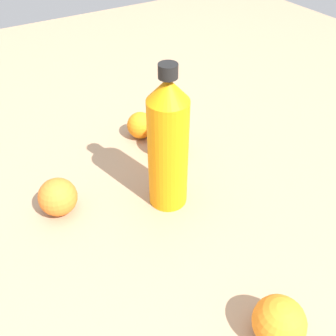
{
  "coord_description": "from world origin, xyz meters",
  "views": [
    {
      "loc": [
        -0.42,
        0.24,
        0.54
      ],
      "look_at": [
        0.05,
        -0.05,
        0.08
      ],
      "focal_mm": 41.03,
      "sensor_mm": 36.0,
      "label": 1
    }
  ],
  "objects_px": {
    "water_bottle": "(168,145)",
    "orange_0": "(167,136)",
    "orange_2": "(58,197)",
    "orange_1": "(140,125)",
    "orange_3": "(279,322)"
  },
  "relations": [
    {
      "from": "orange_2",
      "to": "water_bottle",
      "type": "bearing_deg",
      "value": -112.58
    },
    {
      "from": "orange_0",
      "to": "orange_2",
      "type": "xyz_separation_m",
      "value": [
        -0.06,
        0.27,
        -0.0
      ]
    },
    {
      "from": "orange_3",
      "to": "orange_2",
      "type": "bearing_deg",
      "value": 23.86
    },
    {
      "from": "water_bottle",
      "to": "orange_0",
      "type": "distance_m",
      "value": 0.18
    },
    {
      "from": "orange_0",
      "to": "orange_2",
      "type": "bearing_deg",
      "value": 101.67
    },
    {
      "from": "water_bottle",
      "to": "orange_2",
      "type": "xyz_separation_m",
      "value": [
        0.08,
        0.19,
        -0.1
      ]
    },
    {
      "from": "orange_0",
      "to": "orange_3",
      "type": "distance_m",
      "value": 0.47
    },
    {
      "from": "orange_1",
      "to": "orange_3",
      "type": "distance_m",
      "value": 0.54
    },
    {
      "from": "orange_2",
      "to": "orange_3",
      "type": "distance_m",
      "value": 0.44
    },
    {
      "from": "orange_0",
      "to": "water_bottle",
      "type": "bearing_deg",
      "value": 149.27
    },
    {
      "from": "water_bottle",
      "to": "orange_1",
      "type": "xyz_separation_m",
      "value": [
        0.22,
        -0.06,
        -0.1
      ]
    },
    {
      "from": "orange_2",
      "to": "orange_1",
      "type": "bearing_deg",
      "value": -60.8
    },
    {
      "from": "water_bottle",
      "to": "orange_0",
      "type": "relative_size",
      "value": 3.45
    },
    {
      "from": "water_bottle",
      "to": "orange_3",
      "type": "distance_m",
      "value": 0.33
    },
    {
      "from": "orange_0",
      "to": "orange_1",
      "type": "xyz_separation_m",
      "value": [
        0.08,
        0.02,
        -0.01
      ]
    }
  ]
}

